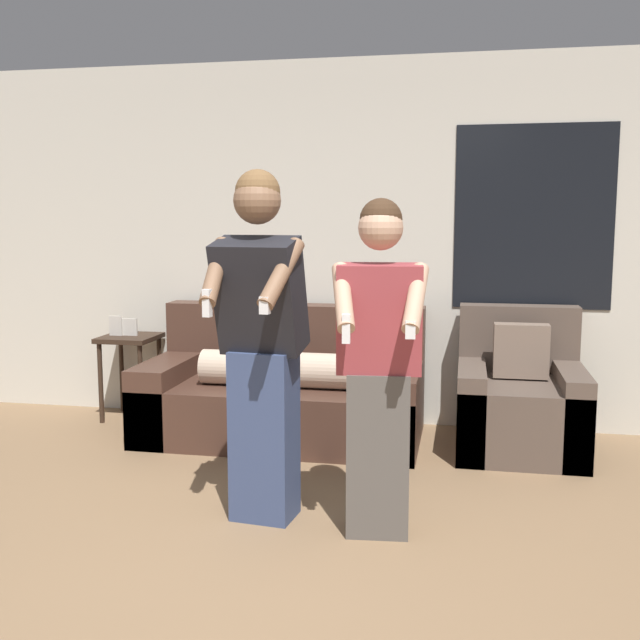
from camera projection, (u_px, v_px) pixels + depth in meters
ground_plane at (239, 624)px, 2.88m from camera, size 14.00×14.00×0.00m
wall_back at (358, 244)px, 5.59m from camera, size 6.69×0.07×2.70m
couch at (284, 394)px, 5.32m from camera, size 1.94×0.99×0.91m
armchair at (519, 402)px, 5.02m from camera, size 0.82×0.93×0.94m
side_table at (130, 350)px, 5.76m from camera, size 0.41×0.44×0.80m
person_left at (261, 344)px, 3.75m from camera, size 0.48×0.54×1.78m
person_right at (379, 367)px, 3.61m from camera, size 0.47×0.48×1.64m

